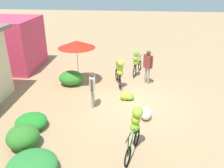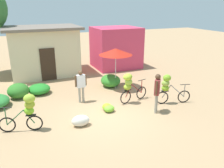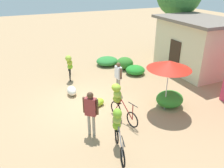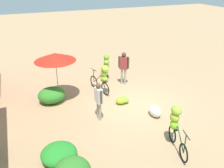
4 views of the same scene
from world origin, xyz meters
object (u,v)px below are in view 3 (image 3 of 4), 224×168
at_px(market_umbrella, 169,65).
at_px(produce_sack, 72,91).
at_px(bicycle_center_loaded, 118,127).
at_px(banana_pile_on_ground, 97,103).
at_px(person_bystander, 91,109).
at_px(person_vendor, 118,75).
at_px(bicycle_leftmost, 69,65).
at_px(building_low, 195,45).
at_px(bicycle_near_pile, 119,99).

height_order(market_umbrella, produce_sack, market_umbrella).
xyz_separation_m(bicycle_center_loaded, banana_pile_on_ground, (-2.87, 0.35, -0.69)).
bearing_deg(person_bystander, person_vendor, 138.87).
height_order(market_umbrella, person_vendor, market_umbrella).
bearing_deg(bicycle_leftmost, banana_pile_on_ground, 6.19).
bearing_deg(building_low, bicycle_near_pile, -65.32).
xyz_separation_m(market_umbrella, bicycle_center_loaded, (1.39, -2.93, -1.23)).
relative_size(bicycle_near_pile, banana_pile_on_ground, 2.36).
bearing_deg(bicycle_leftmost, market_umbrella, 31.36).
bearing_deg(building_low, produce_sack, -88.17).
height_order(bicycle_near_pile, person_vendor, person_vendor).
xyz_separation_m(building_low, produce_sack, (0.25, -7.74, -1.38)).
height_order(bicycle_leftmost, banana_pile_on_ground, bicycle_leftmost).
bearing_deg(person_vendor, banana_pile_on_ground, -59.99).
xyz_separation_m(building_low, market_umbrella, (3.22, -4.39, 0.48)).
bearing_deg(building_low, market_umbrella, -53.76).
height_order(bicycle_leftmost, person_bystander, person_bystander).
relative_size(bicycle_near_pile, person_vendor, 1.03).
height_order(bicycle_leftmost, produce_sack, bicycle_leftmost).
height_order(building_low, market_umbrella, building_low).
xyz_separation_m(building_low, bicycle_center_loaded, (4.60, -7.31, -0.76)).
xyz_separation_m(market_umbrella, produce_sack, (-2.97, -3.36, -1.85)).
relative_size(building_low, bicycle_leftmost, 3.05).
bearing_deg(person_bystander, bicycle_center_loaded, 29.39).
distance_m(market_umbrella, bicycle_near_pile, 2.44).
bearing_deg(produce_sack, building_low, 91.83).
bearing_deg(banana_pile_on_ground, produce_sack, -152.39).
height_order(bicycle_center_loaded, banana_pile_on_ground, bicycle_center_loaded).
relative_size(bicycle_near_pile, bicycle_center_loaded, 0.98).
distance_m(bicycle_center_loaded, person_bystander, 1.18).
bearing_deg(person_vendor, building_low, 99.37).
bearing_deg(bicycle_center_loaded, person_bystander, -150.61).
xyz_separation_m(market_umbrella, bicycle_leftmost, (-4.83, -2.94, -1.19)).
distance_m(market_umbrella, produce_sack, 4.85).
bearing_deg(bicycle_leftmost, person_bystander, -6.07).
distance_m(produce_sack, person_bystander, 3.46).
bearing_deg(person_bystander, bicycle_leftmost, 173.93).
height_order(building_low, bicycle_near_pile, building_low).
distance_m(building_low, banana_pile_on_ground, 7.32).
xyz_separation_m(bicycle_near_pile, banana_pile_on_ground, (-1.26, -0.45, -0.74)).
bearing_deg(person_vendor, bicycle_leftmost, -144.73).
height_order(bicycle_near_pile, banana_pile_on_ground, bicycle_near_pile).
relative_size(bicycle_leftmost, person_bystander, 0.88).
distance_m(bicycle_leftmost, person_vendor, 3.09).
distance_m(building_low, bicycle_center_loaded, 8.67).
bearing_deg(banana_pile_on_ground, market_umbrella, 60.14).
height_order(bicycle_center_loaded, person_vendor, person_vendor).
height_order(bicycle_center_loaded, produce_sack, bicycle_center_loaded).
bearing_deg(produce_sack, person_vendor, 73.15).
relative_size(building_low, banana_pile_on_ground, 6.81).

